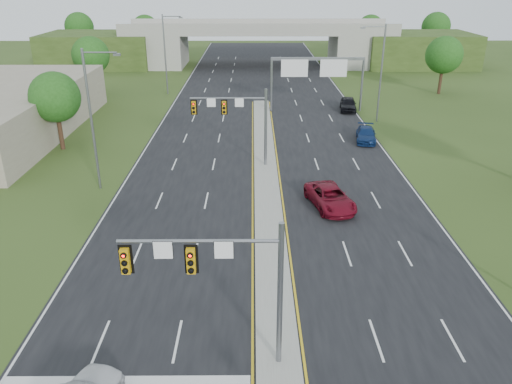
{
  "coord_description": "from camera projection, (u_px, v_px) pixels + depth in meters",
  "views": [
    {
      "loc": [
        -1.11,
        -17.27,
        15.82
      ],
      "look_at": [
        -0.92,
        12.22,
        3.0
      ],
      "focal_mm": 35.0,
      "sensor_mm": 36.0,
      "label": 1
    }
  ],
  "objects": [
    {
      "name": "signal_mast_near",
      "position": [
        225.0,
        274.0,
        20.18
      ],
      "size": [
        6.62,
        0.6,
        7.0
      ],
      "color": "slate",
      "rests_on": "ground"
    },
    {
      "name": "ground",
      "position": [
        278.0,
        363.0,
        22.15
      ],
      "size": [
        240.0,
        240.0,
        0.0
      ],
      "primitive_type": "plane",
      "color": "#2E4318",
      "rests_on": "ground"
    },
    {
      "name": "tree_r_mid",
      "position": [
        444.0,
        55.0,
        70.54
      ],
      "size": [
        5.2,
        5.2,
        8.12
      ],
      "color": "#382316",
      "rests_on": "ground"
    },
    {
      "name": "lane_markings",
      "position": [
        258.0,
        152.0,
        48.65
      ],
      "size": [
        23.72,
        160.0,
        0.01
      ],
      "color": "gold",
      "rests_on": "road"
    },
    {
      "name": "sign_gantry",
      "position": [
        316.0,
        69.0,
        61.29
      ],
      "size": [
        11.58,
        0.44,
        6.67
      ],
      "color": "slate",
      "rests_on": "ground"
    },
    {
      "name": "overpass",
      "position": [
        259.0,
        46.0,
        94.1
      ],
      "size": [
        80.0,
        14.0,
        8.1
      ],
      "color": "gray",
      "rests_on": "ground"
    },
    {
      "name": "signal_mast_far",
      "position": [
        240.0,
        115.0,
        43.11
      ],
      "size": [
        6.62,
        0.6,
        7.0
      ],
      "color": "slate",
      "rests_on": "ground"
    },
    {
      "name": "road",
      "position": [
        263.0,
        134.0,
        54.24
      ],
      "size": [
        24.0,
        160.0,
        0.02
      ],
      "primitive_type": "cube",
      "color": "black",
      "rests_on": "ground"
    },
    {
      "name": "median",
      "position": [
        266.0,
        173.0,
        43.2
      ],
      "size": [
        2.0,
        54.0,
        0.16
      ],
      "primitive_type": "cube",
      "color": "gray",
      "rests_on": "road"
    },
    {
      "name": "lightpole_l_mid",
      "position": [
        93.0,
        114.0,
        37.98
      ],
      "size": [
        2.85,
        0.25,
        11.0
      ],
      "color": "slate",
      "rests_on": "ground"
    },
    {
      "name": "tree_l_near",
      "position": [
        55.0,
        97.0,
        47.48
      ],
      "size": [
        4.8,
        4.8,
        7.6
      ],
      "color": "#382316",
      "rests_on": "ground"
    },
    {
      "name": "lightpole_r_far",
      "position": [
        380.0,
        69.0,
        56.47
      ],
      "size": [
        2.85,
        0.25,
        11.0
      ],
      "color": "slate",
      "rests_on": "ground"
    },
    {
      "name": "tree_back_a",
      "position": [
        79.0,
        27.0,
        105.81
      ],
      "size": [
        6.0,
        6.0,
        8.85
      ],
      "color": "#382316",
      "rests_on": "ground"
    },
    {
      "name": "car_far_a",
      "position": [
        330.0,
        197.0,
        36.79
      ],
      "size": [
        3.73,
        5.93,
        1.53
      ],
      "primitive_type": "imported",
      "rotation": [
        0.0,
        0.0,
        0.23
      ],
      "color": "maroon",
      "rests_on": "road"
    },
    {
      "name": "tree_back_c",
      "position": [
        370.0,
        28.0,
        106.29
      ],
      "size": [
        5.6,
        5.6,
        8.32
      ],
      "color": "#382316",
      "rests_on": "ground"
    },
    {
      "name": "lightpole_l_far",
      "position": [
        166.0,
        51.0,
        70.08
      ],
      "size": [
        2.85,
        0.25,
        11.0
      ],
      "color": "slate",
      "rests_on": "ground"
    },
    {
      "name": "tree_back_d",
      "position": [
        436.0,
        27.0,
        106.24
      ],
      "size": [
        6.0,
        6.0,
        8.85
      ],
      "color": "#382316",
      "rests_on": "ground"
    },
    {
      "name": "car_far_c",
      "position": [
        348.0,
        104.0,
        63.33
      ],
      "size": [
        2.56,
        5.07,
        1.66
      ],
      "primitive_type": "imported",
      "rotation": [
        0.0,
        0.0,
        -0.13
      ],
      "color": "black",
      "rests_on": "road"
    },
    {
      "name": "tree_l_mid",
      "position": [
        91.0,
        55.0,
        70.26
      ],
      "size": [
        5.2,
        5.2,
        8.12
      ],
      "color": "#382316",
      "rests_on": "ground"
    },
    {
      "name": "car_far_b",
      "position": [
        366.0,
        135.0,
        51.61
      ],
      "size": [
        2.73,
        5.03,
        1.38
      ],
      "primitive_type": "imported",
      "rotation": [
        0.0,
        0.0,
        -0.17
      ],
      "color": "#0D2351",
      "rests_on": "road"
    },
    {
      "name": "tree_back_b",
      "position": [
        145.0,
        28.0,
        106.02
      ],
      "size": [
        5.6,
        5.6,
        8.32
      ],
      "color": "#382316",
      "rests_on": "ground"
    }
  ]
}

